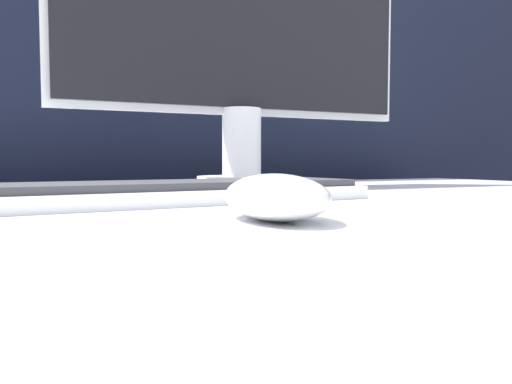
# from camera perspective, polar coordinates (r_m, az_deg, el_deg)

# --- Properties ---
(partition_panel) EXTENTS (5.00, 0.03, 1.37)m
(partition_panel) POSITION_cam_1_polar(r_m,az_deg,el_deg) (1.20, -13.07, -0.57)
(partition_panel) COLOR black
(partition_panel) RESTS_ON ground_plane
(computer_mouse_near) EXTENTS (0.09, 0.13, 0.04)m
(computer_mouse_near) POSITION_cam_1_polar(r_m,az_deg,el_deg) (0.39, 2.24, -0.57)
(computer_mouse_near) COLOR white
(computer_mouse_near) RESTS_ON desk
(keyboard) EXTENTS (0.46, 0.17, 0.02)m
(keyboard) POSITION_cam_1_polar(r_m,az_deg,el_deg) (0.56, -9.42, -0.04)
(keyboard) COLOR silver
(keyboard) RESTS_ON desk
(monitor) EXTENTS (0.65, 0.16, 0.48)m
(monitor) POSITION_cam_1_polar(r_m,az_deg,el_deg) (0.92, -1.72, 17.83)
(monitor) COLOR white
(monitor) RESTS_ON desk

